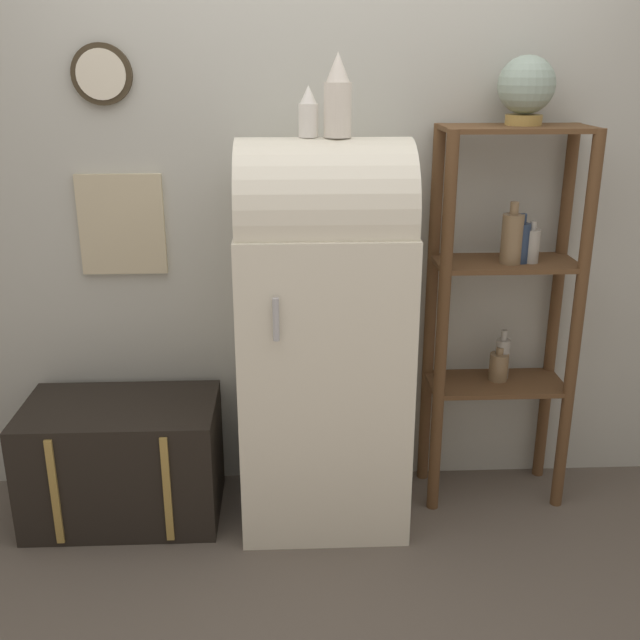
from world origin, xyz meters
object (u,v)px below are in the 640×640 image
vase_left (308,113)px  vase_center (338,98)px  suitcase_trunk (124,460)px  globe (526,87)px  refrigerator (323,331)px

vase_left → vase_center: vase_center is taller
suitcase_trunk → vase_left: (0.79, -0.01, 1.42)m
globe → vase_left: (-0.85, -0.15, -0.08)m
refrigerator → suitcase_trunk: (-0.85, 0.01, -0.57)m
vase_center → suitcase_trunk: bearing=178.7°
vase_left → vase_center: 0.12m
refrigerator → suitcase_trunk: refrigerator is taller
refrigerator → vase_left: vase_left is taller
suitcase_trunk → vase_left: 1.63m
suitcase_trunk → globe: 2.23m
refrigerator → vase_left: 0.85m
refrigerator → vase_center: size_ratio=5.33×
suitcase_trunk → vase_center: vase_center is taller
suitcase_trunk → globe: globe is taller
vase_center → vase_left: bearing=173.0°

